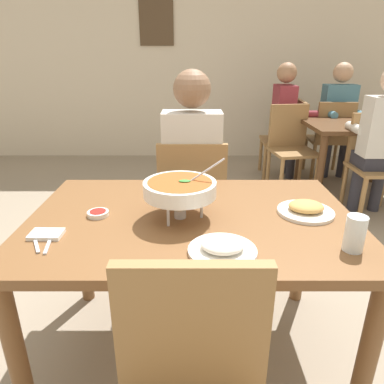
{
  "coord_description": "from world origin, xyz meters",
  "views": [
    {
      "loc": [
        0.0,
        -1.34,
        1.38
      ],
      "look_at": [
        0.0,
        0.15,
        0.79
      ],
      "focal_mm": 32.52,
      "sensor_mm": 36.0,
      "label": 1
    }
  ],
  "objects_px": {
    "chair_diner_main": "(192,199)",
    "rice_plate": "(222,248)",
    "dining_table_main": "(192,236)",
    "curry_bowl": "(180,189)",
    "diner_main": "(192,162)",
    "patron_bg_right": "(382,135)",
    "patron_bg_middle": "(338,114)",
    "chair_bg_middle": "(331,135)",
    "chair_bg_right": "(374,158)",
    "drink_glass": "(355,235)",
    "appetizer_plate": "(306,209)",
    "patron_bg_left": "(286,114)",
    "chair_bg_corner": "(291,143)",
    "chair_bg_left": "(289,134)",
    "dining_table_far": "(356,136)",
    "sauce_dish": "(98,213)"
  },
  "relations": [
    {
      "from": "patron_bg_left",
      "to": "patron_bg_right",
      "type": "relative_size",
      "value": 1.0
    },
    {
      "from": "dining_table_main",
      "to": "curry_bowl",
      "type": "relative_size",
      "value": 4.16
    },
    {
      "from": "chair_diner_main",
      "to": "rice_plate",
      "type": "distance_m",
      "value": 1.08
    },
    {
      "from": "appetizer_plate",
      "to": "chair_bg_middle",
      "type": "xyz_separation_m",
      "value": [
        1.13,
        2.65,
        -0.25
      ]
    },
    {
      "from": "dining_table_main",
      "to": "chair_bg_corner",
      "type": "height_order",
      "value": "chair_bg_corner"
    },
    {
      "from": "patron_bg_left",
      "to": "patron_bg_middle",
      "type": "bearing_deg",
      "value": 3.09
    },
    {
      "from": "dining_table_main",
      "to": "chair_bg_right",
      "type": "bearing_deg",
      "value": 45.72
    },
    {
      "from": "curry_bowl",
      "to": "rice_plate",
      "type": "distance_m",
      "value": 0.34
    },
    {
      "from": "chair_bg_middle",
      "to": "patron_bg_left",
      "type": "height_order",
      "value": "patron_bg_left"
    },
    {
      "from": "dining_table_main",
      "to": "patron_bg_middle",
      "type": "distance_m",
      "value": 3.25
    },
    {
      "from": "dining_table_far",
      "to": "chair_bg_right",
      "type": "distance_m",
      "value": 0.47
    },
    {
      "from": "dining_table_main",
      "to": "chair_bg_corner",
      "type": "relative_size",
      "value": 1.54
    },
    {
      "from": "chair_bg_right",
      "to": "chair_bg_corner",
      "type": "distance_m",
      "value": 0.85
    },
    {
      "from": "diner_main",
      "to": "patron_bg_middle",
      "type": "relative_size",
      "value": 1.0
    },
    {
      "from": "dining_table_far",
      "to": "chair_bg_left",
      "type": "height_order",
      "value": "chair_bg_left"
    },
    {
      "from": "patron_bg_right",
      "to": "chair_bg_right",
      "type": "bearing_deg",
      "value": 74.93
    },
    {
      "from": "diner_main",
      "to": "chair_bg_middle",
      "type": "xyz_separation_m",
      "value": [
        1.62,
        1.9,
        -0.24
      ]
    },
    {
      "from": "dining_table_main",
      "to": "diner_main",
      "type": "bearing_deg",
      "value": 90.0
    },
    {
      "from": "rice_plate",
      "to": "chair_bg_right",
      "type": "height_order",
      "value": "chair_bg_right"
    },
    {
      "from": "chair_diner_main",
      "to": "chair_bg_corner",
      "type": "bearing_deg",
      "value": 55.79
    },
    {
      "from": "rice_plate",
      "to": "drink_glass",
      "type": "height_order",
      "value": "drink_glass"
    },
    {
      "from": "chair_bg_corner",
      "to": "chair_bg_middle",
      "type": "bearing_deg",
      "value": 33.94
    },
    {
      "from": "rice_plate",
      "to": "sauce_dish",
      "type": "distance_m",
      "value": 0.59
    },
    {
      "from": "chair_bg_corner",
      "to": "patron_bg_left",
      "type": "relative_size",
      "value": 0.69
    },
    {
      "from": "rice_plate",
      "to": "patron_bg_right",
      "type": "bearing_deg",
      "value": 51.36
    },
    {
      "from": "chair_diner_main",
      "to": "sauce_dish",
      "type": "bearing_deg",
      "value": -118.38
    },
    {
      "from": "diner_main",
      "to": "chair_bg_right",
      "type": "height_order",
      "value": "diner_main"
    },
    {
      "from": "chair_bg_right",
      "to": "patron_bg_left",
      "type": "xyz_separation_m",
      "value": [
        -0.56,
        1.03,
        0.24
      ]
    },
    {
      "from": "patron_bg_middle",
      "to": "chair_bg_right",
      "type": "bearing_deg",
      "value": -92.87
    },
    {
      "from": "diner_main",
      "to": "chair_bg_left",
      "type": "height_order",
      "value": "diner_main"
    },
    {
      "from": "rice_plate",
      "to": "patron_bg_right",
      "type": "height_order",
      "value": "patron_bg_right"
    },
    {
      "from": "patron_bg_middle",
      "to": "chair_bg_middle",
      "type": "bearing_deg",
      "value": -136.09
    },
    {
      "from": "sauce_dish",
      "to": "drink_glass",
      "type": "xyz_separation_m",
      "value": [
        0.96,
        -0.28,
        0.05
      ]
    },
    {
      "from": "diner_main",
      "to": "patron_bg_right",
      "type": "distance_m",
      "value": 1.83
    },
    {
      "from": "curry_bowl",
      "to": "chair_bg_left",
      "type": "height_order",
      "value": "curry_bowl"
    },
    {
      "from": "patron_bg_middle",
      "to": "patron_bg_right",
      "type": "bearing_deg",
      "value": -93.82
    },
    {
      "from": "drink_glass",
      "to": "chair_bg_corner",
      "type": "bearing_deg",
      "value": 79.24
    },
    {
      "from": "patron_bg_middle",
      "to": "curry_bowl",
      "type": "bearing_deg",
      "value": -122.34
    },
    {
      "from": "rice_plate",
      "to": "chair_bg_left",
      "type": "height_order",
      "value": "chair_bg_left"
    },
    {
      "from": "chair_diner_main",
      "to": "curry_bowl",
      "type": "distance_m",
      "value": 0.84
    },
    {
      "from": "drink_glass",
      "to": "chair_bg_left",
      "type": "height_order",
      "value": "chair_bg_left"
    },
    {
      "from": "chair_bg_right",
      "to": "chair_bg_middle",
      "type": "bearing_deg",
      "value": 92.01
    },
    {
      "from": "chair_diner_main",
      "to": "diner_main",
      "type": "xyz_separation_m",
      "value": [
        0.0,
        0.03,
        0.24
      ]
    },
    {
      "from": "curry_bowl",
      "to": "rice_plate",
      "type": "bearing_deg",
      "value": -61.35
    },
    {
      "from": "dining_table_main",
      "to": "patron_bg_left",
      "type": "xyz_separation_m",
      "value": [
        1.09,
        2.73,
        0.1
      ]
    },
    {
      "from": "curry_bowl",
      "to": "drink_glass",
      "type": "relative_size",
      "value": 2.56
    },
    {
      "from": "dining_table_main",
      "to": "appetizer_plate",
      "type": "bearing_deg",
      "value": 2.82
    },
    {
      "from": "chair_diner_main",
      "to": "chair_bg_right",
      "type": "relative_size",
      "value": 1.0
    },
    {
      "from": "curry_bowl",
      "to": "patron_bg_right",
      "type": "xyz_separation_m",
      "value": [
        1.68,
        1.62,
        -0.12
      ]
    },
    {
      "from": "chair_bg_right",
      "to": "drink_glass",
      "type": "bearing_deg",
      "value": -118.9
    }
  ]
}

